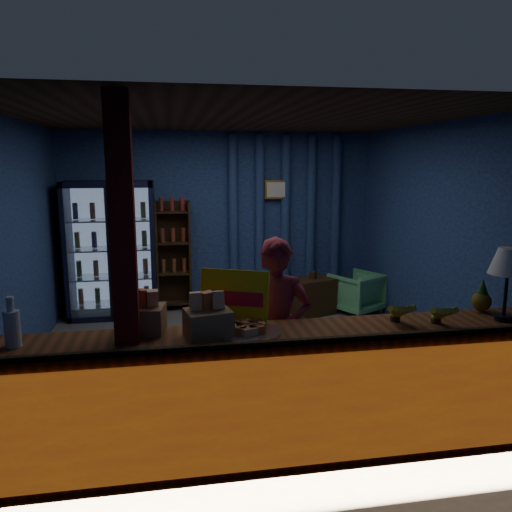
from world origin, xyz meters
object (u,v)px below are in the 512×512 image
Objects in this scene: pastry_tray at (247,330)px; table_lamp at (508,264)px; shopkeeper at (276,333)px; green_chair at (356,292)px.

table_lamp reaches higher than pastry_tray.
table_lamp is at bearing 2.68° from shopkeeper.
pastry_tray reaches higher than green_chair.
shopkeeper is 3.43m from green_chair.
shopkeeper reaches higher than table_lamp.
green_chair is 1.13× the size of table_lamp.
table_lamp is at bearing 59.09° from green_chair.
pastry_tray is 0.85× the size of table_lamp.
shopkeeper is 0.59m from pastry_tray.
green_chair is 3.55m from table_lamp.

